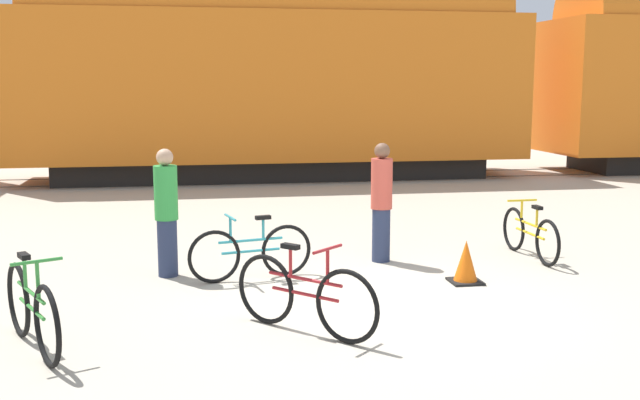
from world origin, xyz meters
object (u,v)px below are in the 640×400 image
at_px(bicycle_green, 32,310).
at_px(traffic_cone, 466,263).
at_px(bicycle_maroon, 305,296).
at_px(person_in_red, 381,202).
at_px(bicycle_teal, 251,252).
at_px(bicycle_yellow, 530,234).
at_px(person_in_green, 166,212).
at_px(freight_train, 273,64).

bearing_deg(bicycle_green, traffic_cone, 18.52).
height_order(bicycle_maroon, person_in_red, person_in_red).
distance_m(bicycle_teal, traffic_cone, 2.76).
bearing_deg(traffic_cone, bicycle_green, -161.48).
bearing_deg(bicycle_yellow, bicycle_green, -156.19).
bearing_deg(bicycle_teal, person_in_green, 160.99).
height_order(bicycle_maroon, bicycle_yellow, bicycle_maroon).
distance_m(bicycle_teal, bicycle_maroon, 2.24).
distance_m(person_in_red, traffic_cone, 1.65).
height_order(freight_train, bicycle_yellow, freight_train).
height_order(bicycle_green, bicycle_maroon, bicycle_green).
bearing_deg(bicycle_maroon, person_in_red, 62.13).
bearing_deg(bicycle_maroon, traffic_cone, 34.52).
distance_m(bicycle_yellow, person_in_red, 2.25).
bearing_deg(traffic_cone, person_in_green, 165.35).
height_order(bicycle_yellow, person_in_red, person_in_red).
height_order(freight_train, bicycle_teal, freight_train).
relative_size(freight_train, traffic_cone, 77.53).
relative_size(bicycle_teal, person_in_red, 0.96).
bearing_deg(traffic_cone, freight_train, 96.47).
bearing_deg(person_in_red, person_in_green, -142.93).
bearing_deg(bicycle_green, person_in_red, 35.53).
distance_m(bicycle_green, person_in_red, 5.13).
height_order(bicycle_green, traffic_cone, bicycle_green).
relative_size(freight_train, bicycle_maroon, 32.12).
bearing_deg(traffic_cone, bicycle_teal, 167.13).
distance_m(bicycle_maroon, person_in_red, 3.33).
relative_size(person_in_red, traffic_cone, 3.08).
relative_size(bicycle_maroon, bicycle_yellow, 0.78).
xyz_separation_m(bicycle_green, bicycle_yellow, (6.34, 2.80, -0.04)).
relative_size(freight_train, bicycle_yellow, 25.06).
bearing_deg(person_in_red, bicycle_green, -113.79).
xyz_separation_m(freight_train, bicycle_teal, (-1.43, -10.49, -2.67)).
xyz_separation_m(bicycle_maroon, bicycle_yellow, (3.72, 2.74, -0.04)).
relative_size(bicycle_green, bicycle_maroon, 1.22).
height_order(bicycle_green, person_in_red, person_in_red).
relative_size(bicycle_teal, traffic_cone, 2.96).
bearing_deg(bicycle_maroon, freight_train, 85.23).
xyz_separation_m(bicycle_teal, bicycle_maroon, (0.37, -2.21, 0.03)).
bearing_deg(bicycle_green, bicycle_maroon, 1.33).
xyz_separation_m(bicycle_green, person_in_green, (1.18, 2.64, 0.46)).
distance_m(freight_train, traffic_cone, 11.52).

